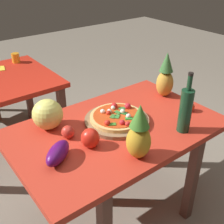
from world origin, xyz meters
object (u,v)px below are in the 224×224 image
at_px(display_table, 116,138).
at_px(pizza_board, 117,120).
at_px(melon, 48,114).
at_px(tomato_near_board, 190,107).
at_px(pineapple_right, 165,77).
at_px(eggplant, 58,153).
at_px(tomato_beside_pepper, 68,132).
at_px(wine_bottle, 186,110).
at_px(drinking_glass_juice, 16,58).
at_px(pineapple_left, 139,134).
at_px(pizza, 117,116).
at_px(bell_pepper, 90,138).

bearing_deg(display_table, pizza_board, 49.58).
xyz_separation_m(display_table, melon, (-0.34, 0.24, 0.18)).
bearing_deg(melon, tomato_near_board, -24.96).
height_order(pineapple_right, eggplant, pineapple_right).
bearing_deg(tomato_beside_pepper, wine_bottle, -31.15).
bearing_deg(drinking_glass_juice, pineapple_left, -90.93).
relative_size(wine_bottle, tomato_beside_pepper, 4.85).
relative_size(pineapple_right, eggplant, 1.66).
bearing_deg(wine_bottle, pizza_board, 129.15).
bearing_deg(pizza, tomato_near_board, -21.81).
bearing_deg(display_table, bell_pepper, -163.86).
distance_m(tomato_near_board, tomato_beside_pepper, 0.84).
bearing_deg(drinking_glass_juice, pizza_board, -86.28).
xyz_separation_m(melon, tomato_near_board, (0.85, -0.39, -0.06)).
bearing_deg(pizza, eggplant, -166.95).
bearing_deg(pizza_board, tomato_beside_pepper, 173.39).
distance_m(wine_bottle, bell_pepper, 0.58).
bearing_deg(tomato_near_board, tomato_beside_pepper, 164.24).
distance_m(pineapple_left, pineapple_right, 0.76).
relative_size(pineapple_right, melon, 1.79).
height_order(wine_bottle, drinking_glass_juice, wine_bottle).
distance_m(wine_bottle, melon, 0.82).
xyz_separation_m(pineapple_right, melon, (-0.88, 0.12, -0.06)).
xyz_separation_m(bell_pepper, tomato_beside_pepper, (-0.06, 0.15, -0.01)).
relative_size(display_table, wine_bottle, 3.47).
relative_size(pizza_board, eggplant, 2.04).
relative_size(wine_bottle, bell_pepper, 3.26).
bearing_deg(pizza_board, pineapple_right, 9.08).
xyz_separation_m(pineapple_right, tomato_beside_pepper, (-0.84, -0.04, -0.11)).
bearing_deg(pineapple_right, bell_pepper, -166.39).
bearing_deg(drinking_glass_juice, display_table, -87.64).
relative_size(pineapple_left, tomato_beside_pepper, 4.03).
relative_size(display_table, pizza, 3.81).
xyz_separation_m(pizza, wine_bottle, (0.26, -0.32, 0.10)).
distance_m(pineapple_left, bell_pepper, 0.28).
distance_m(pizza, pineapple_right, 0.53).
xyz_separation_m(display_table, drinking_glass_juice, (-0.06, 1.50, 0.13)).
distance_m(pizza_board, pineapple_right, 0.54).
distance_m(display_table, tomato_near_board, 0.55).
bearing_deg(pineapple_left, eggplant, 146.93).
relative_size(wine_bottle, melon, 2.01).
xyz_separation_m(pizza_board, tomato_beside_pepper, (-0.33, 0.04, 0.03)).
bearing_deg(melon, display_table, -35.98).
bearing_deg(wine_bottle, melon, 140.24).
distance_m(display_table, pizza, 0.14).
bearing_deg(drinking_glass_juice, bell_pepper, -96.45).
xyz_separation_m(pizza, tomato_near_board, (0.48, -0.19, -0.01)).
distance_m(wine_bottle, pineapple_right, 0.47).
xyz_separation_m(pineapple_right, eggplant, (-0.98, -0.19, -0.10)).
bearing_deg(pizza, bell_pepper, -158.26).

